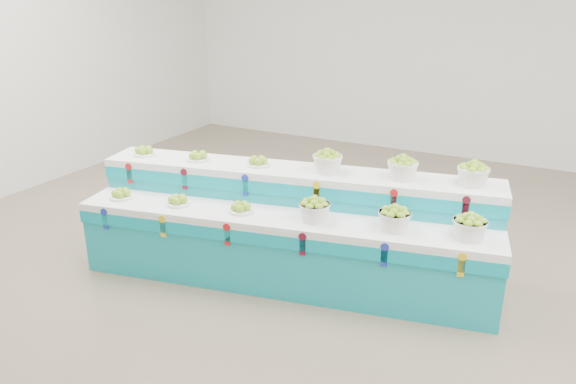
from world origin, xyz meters
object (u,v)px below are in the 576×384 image
(display_stand, at_px, (288,227))
(plate_upper_mid, at_px, (198,155))
(basket_lower_left, at_px, (315,209))
(basket_upper_right, at_px, (473,174))

(display_stand, distance_m, plate_upper_mid, 1.19)
(basket_lower_left, relative_size, plate_upper_mid, 1.20)
(display_stand, bearing_deg, basket_upper_right, 8.46)
(display_stand, xyz_separation_m, basket_lower_left, (0.36, -0.17, 0.32))
(display_stand, distance_m, basket_lower_left, 0.51)
(basket_upper_right, bearing_deg, display_stand, -160.17)
(display_stand, bearing_deg, plate_upper_mid, 166.64)
(plate_upper_mid, bearing_deg, basket_upper_right, 11.37)
(plate_upper_mid, xyz_separation_m, basket_upper_right, (2.59, 0.52, 0.05))
(display_stand, height_order, basket_lower_left, display_stand)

